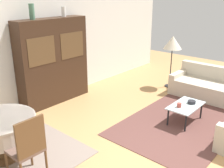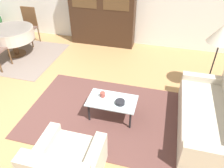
{
  "view_description": "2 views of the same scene",
  "coord_description": "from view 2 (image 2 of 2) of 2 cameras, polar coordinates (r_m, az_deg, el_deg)",
  "views": [
    {
      "loc": [
        -3.39,
        -1.69,
        2.66
      ],
      "look_at": [
        0.2,
        1.4,
        0.95
      ],
      "focal_mm": 42.0,
      "sensor_mm": 36.0,
      "label": 1
    },
    {
      "loc": [
        2.14,
        -2.45,
        2.89
      ],
      "look_at": [
        1.39,
        0.39,
        0.75
      ],
      "focal_mm": 35.0,
      "sensor_mm": 36.0,
      "label": 2
    }
  ],
  "objects": [
    {
      "name": "dining_table",
      "position": [
        6.4,
        -24.77,
        11.76
      ],
      "size": [
        1.14,
        1.14,
        0.74
      ],
      "color": "brown",
      "rests_on": "dining_rug"
    },
    {
      "name": "dining_rug",
      "position": [
        6.59,
        -23.76,
        6.84
      ],
      "size": [
        2.31,
        1.98,
        0.01
      ],
      "color": "gray",
      "rests_on": "ground_plane"
    },
    {
      "name": "coffee_table",
      "position": [
        3.89,
        0.0,
        -4.77
      ],
      "size": [
        0.87,
        0.51,
        0.38
      ],
      "color": "black",
      "rests_on": "area_rug"
    },
    {
      "name": "cup",
      "position": [
        3.92,
        -2.48,
        -2.75
      ],
      "size": [
        0.09,
        0.09,
        0.09
      ],
      "color": "#9E4238",
      "rests_on": "coffee_table"
    },
    {
      "name": "armchair",
      "position": [
        3.18,
        -11.85,
        -20.24
      ],
      "size": [
        0.88,
        0.86,
        0.76
      ],
      "color": "beige",
      "rests_on": "ground_plane"
    },
    {
      "name": "bowl",
      "position": [
        3.77,
        2.11,
        -4.79
      ],
      "size": [
        0.17,
        0.17,
        0.06
      ],
      "color": "#232328",
      "rests_on": "coffee_table"
    },
    {
      "name": "area_rug",
      "position": [
        4.17,
        -1.62,
        -7.78
      ],
      "size": [
        2.94,
        2.0,
        0.01
      ],
      "color": "brown",
      "rests_on": "ground_plane"
    },
    {
      "name": "couch",
      "position": [
        4.06,
        24.68,
        -8.07
      ],
      "size": [
        0.92,
        1.93,
        0.78
      ],
      "rotation": [
        0.0,
        0.0,
        1.57
      ],
      "color": "beige",
      "rests_on": "ground_plane"
    },
    {
      "name": "floor_lamp",
      "position": [
        4.59,
        26.84,
        11.38
      ],
      "size": [
        0.51,
        0.51,
        1.47
      ],
      "color": "black",
      "rests_on": "ground_plane"
    },
    {
      "name": "ground_plane",
      "position": [
        4.35,
        -19.63,
        -8.19
      ],
      "size": [
        14.0,
        14.0,
        0.0
      ],
      "primitive_type": "plane",
      "color": "tan"
    },
    {
      "name": "display_cabinet",
      "position": [
        6.38,
        -2.57,
        19.04
      ],
      "size": [
        1.84,
        0.41,
        2.05
      ],
      "color": "#382316",
      "rests_on": "ground_plane"
    },
    {
      "name": "dining_chair_far",
      "position": [
        6.99,
        -20.98,
        14.46
      ],
      "size": [
        0.44,
        0.44,
        1.03
      ],
      "rotation": [
        0.0,
        0.0,
        3.14
      ],
      "color": "brown",
      "rests_on": "dining_rug"
    }
  ]
}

